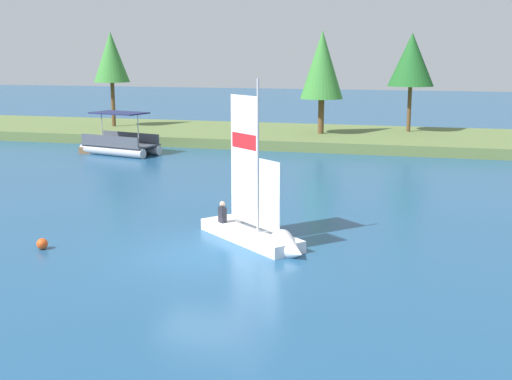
{
  "coord_description": "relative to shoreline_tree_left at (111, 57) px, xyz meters",
  "views": [
    {
      "loc": [
        7.11,
        -19.0,
        6.39
      ],
      "look_at": [
        0.56,
        5.18,
        1.2
      ],
      "focal_mm": 46.56,
      "sensor_mm": 36.0,
      "label": 1
    }
  ],
  "objects": [
    {
      "name": "channel_buoy",
      "position": [
        12.28,
        -29.26,
        -5.85
      ],
      "size": [
        0.37,
        0.37,
        0.37
      ],
      "primitive_type": "sphere",
      "color": "#E54C19",
      "rests_on": "ground"
    },
    {
      "name": "pontoon_boat",
      "position": [
        5.19,
        -9.32,
        -5.38
      ],
      "size": [
        5.41,
        3.4,
        2.69
      ],
      "rotation": [
        0.0,
        0.0,
        -0.25
      ],
      "color": "#B2B2B7",
      "rests_on": "ground"
    },
    {
      "name": "shoreline_tree_left",
      "position": [
        0.0,
        0.0,
        0.0
      ],
      "size": [
        2.77,
        2.77,
        7.33
      ],
      "color": "brown",
      "rests_on": "shore_bank"
    },
    {
      "name": "ground_plane",
      "position": [
        17.54,
        -28.82,
        -6.04
      ],
      "size": [
        200.0,
        200.0,
        0.0
      ],
      "primitive_type": "plane",
      "color": "navy"
    },
    {
      "name": "shoreline_tree_centre",
      "position": [
        22.74,
        2.35,
        -0.14
      ],
      "size": [
        3.32,
        3.32,
        7.14
      ],
      "color": "brown",
      "rests_on": "shore_bank"
    },
    {
      "name": "wooden_dock",
      "position": [
        3.32,
        -7.44,
        -5.83
      ],
      "size": [
        1.69,
        4.8,
        0.42
      ],
      "primitive_type": "cube",
      "color": "brown",
      "rests_on": "ground"
    },
    {
      "name": "shoreline_tree_midleft",
      "position": [
        16.69,
        -0.6,
        -0.51
      ],
      "size": [
        3.03,
        3.03,
        7.26
      ],
      "color": "brown",
      "rests_on": "shore_bank"
    },
    {
      "name": "shore_bank",
      "position": [
        17.54,
        0.2,
        -5.7
      ],
      "size": [
        80.0,
        11.48,
        0.68
      ],
      "primitive_type": "cube",
      "color": "#5B703D",
      "rests_on": "ground"
    },
    {
      "name": "sailboat",
      "position": [
        19.26,
        -26.97,
        -5.63
      ],
      "size": [
        4.71,
        4.2,
        5.95
      ],
      "rotation": [
        0.0,
        0.0,
        -0.69
      ],
      "color": "white",
      "rests_on": "ground"
    }
  ]
}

